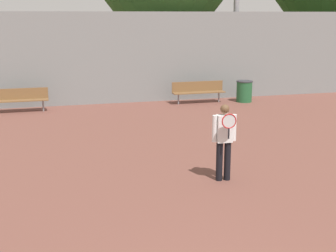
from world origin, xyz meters
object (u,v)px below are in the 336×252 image
at_px(tennis_player, 224,139).
at_px(trash_bin, 244,91).
at_px(bench_courtside_far, 20,98).
at_px(bench_courtside_near, 198,90).

relative_size(tennis_player, trash_bin, 1.92).
bearing_deg(trash_bin, bench_courtside_far, 178.28).
bearing_deg(tennis_player, trash_bin, 66.21).
xyz_separation_m(bench_courtside_near, trash_bin, (1.87, -0.26, -0.10)).
distance_m(tennis_player, trash_bin, 9.42).
bearing_deg(tennis_player, bench_courtside_near, 77.71).
height_order(bench_courtside_near, trash_bin, trash_bin).
relative_size(tennis_player, bench_courtside_near, 0.78).
height_order(tennis_player, bench_courtside_near, tennis_player).
height_order(bench_courtside_far, trash_bin, trash_bin).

